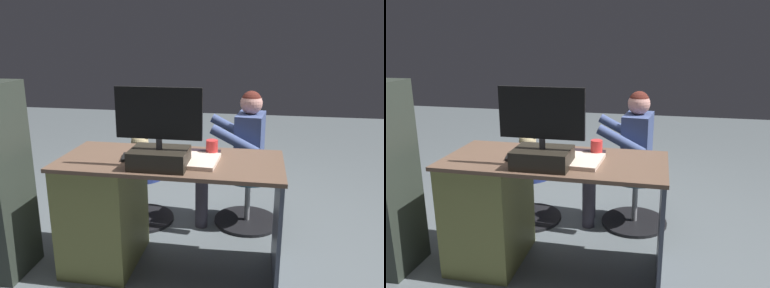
% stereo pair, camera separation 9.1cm
% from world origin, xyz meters
% --- Properties ---
extents(ground_plane, '(10.00, 10.00, 0.00)m').
position_xyz_m(ground_plane, '(0.00, 0.00, 0.00)').
color(ground_plane, '#576064').
extents(desk, '(1.39, 0.62, 0.76)m').
position_xyz_m(desk, '(0.37, 0.32, 0.40)').
color(desk, brown).
rests_on(desk, ground_plane).
extents(monitor, '(0.50, 0.25, 0.47)m').
position_xyz_m(monitor, '(0.03, 0.47, 0.89)').
color(monitor, black).
rests_on(monitor, desk).
extents(keyboard, '(0.42, 0.14, 0.02)m').
position_xyz_m(keyboard, '(-0.09, 0.20, 0.77)').
color(keyboard, black).
rests_on(keyboard, desk).
extents(computer_mouse, '(0.06, 0.10, 0.04)m').
position_xyz_m(computer_mouse, '(0.19, 0.20, 0.78)').
color(computer_mouse, '#2F2228').
rests_on(computer_mouse, desk).
extents(cup, '(0.08, 0.08, 0.10)m').
position_xyz_m(cup, '(-0.24, 0.19, 0.81)').
color(cup, red).
rests_on(cup, desk).
extents(tv_remote, '(0.08, 0.16, 0.02)m').
position_xyz_m(tv_remote, '(0.28, 0.35, 0.77)').
color(tv_remote, black).
rests_on(tv_remote, desk).
extents(notebook_binder, '(0.24, 0.31, 0.02)m').
position_xyz_m(notebook_binder, '(-0.19, 0.36, 0.77)').
color(notebook_binder, beige).
rests_on(notebook_binder, desk).
extents(office_chair_teddy, '(0.53, 0.53, 0.45)m').
position_xyz_m(office_chair_teddy, '(0.40, -0.31, 0.25)').
color(office_chair_teddy, black).
rests_on(office_chair_teddy, ground_plane).
extents(teddy_bear, '(0.21, 0.22, 0.31)m').
position_xyz_m(teddy_bear, '(0.40, -0.32, 0.59)').
color(teddy_bear, tan).
rests_on(teddy_bear, office_chair_teddy).
extents(visitor_chair, '(0.53, 0.53, 0.45)m').
position_xyz_m(visitor_chair, '(-0.47, -0.41, 0.25)').
color(visitor_chair, black).
rests_on(visitor_chair, ground_plane).
extents(person, '(0.55, 0.51, 1.09)m').
position_xyz_m(person, '(-0.38, -0.40, 0.64)').
color(person, '#3F4F80').
rests_on(person, ground_plane).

